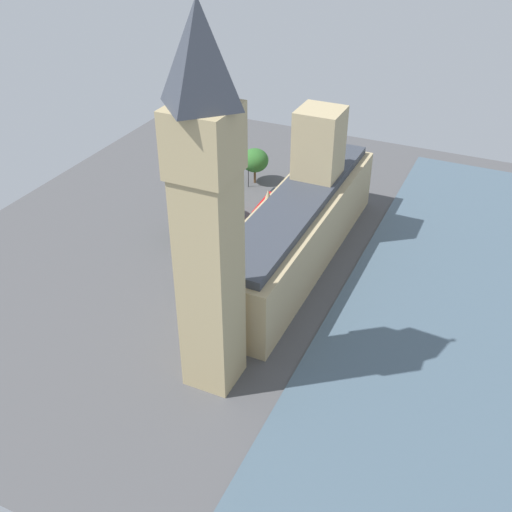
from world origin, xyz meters
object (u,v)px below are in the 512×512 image
at_px(clock_tower, 207,211).
at_px(double_decker_bus_corner, 266,211).
at_px(street_lamp_slot_11, 248,170).
at_px(pedestrian_by_river_gate, 284,213).
at_px(parliament_building, 300,222).
at_px(pedestrian_kerbside, 232,270).
at_px(plane_tree_trailing, 186,214).
at_px(car_white_leading, 274,193).
at_px(plane_tree_slot_10, 255,160).
at_px(plane_tree_under_trees, 211,190).
at_px(street_lamp_slot_12, 187,225).
at_px(car_silver_opposite_hall, 234,247).
at_px(car_dark_green_midblock, 188,285).
at_px(pedestrian_near_tower, 291,207).
at_px(car_black_far_end, 211,267).

bearing_deg(clock_tower, double_decker_bus_corner, -75.30).
bearing_deg(street_lamp_slot_11, pedestrian_by_river_gate, 144.51).
height_order(parliament_building, clock_tower, clock_tower).
distance_m(pedestrian_kerbside, plane_tree_trailing, 17.16).
bearing_deg(double_decker_bus_corner, car_white_leading, -78.35).
distance_m(pedestrian_kerbside, plane_tree_slot_10, 40.73).
height_order(plane_tree_under_trees, street_lamp_slot_12, plane_tree_under_trees).
distance_m(double_decker_bus_corner, car_silver_opposite_hall, 14.11).
distance_m(clock_tower, double_decker_bus_corner, 56.72).
height_order(double_decker_bus_corner, car_dark_green_midblock, double_decker_bus_corner).
bearing_deg(pedestrian_near_tower, car_black_far_end, -38.50).
xyz_separation_m(clock_tower, plane_tree_slot_10, (23.03, -64.86, -23.66)).
height_order(parliament_building, car_white_leading, parliament_building).
bearing_deg(parliament_building, car_dark_green_midblock, 52.66).
xyz_separation_m(car_white_leading, pedestrian_by_river_gate, (-5.82, 7.60, -0.17)).
height_order(clock_tower, street_lamp_slot_12, clock_tower).
height_order(double_decker_bus_corner, pedestrian_kerbside, double_decker_bus_corner).
xyz_separation_m(plane_tree_trailing, plane_tree_slot_10, (-1.70, -30.91, -0.24)).
bearing_deg(car_dark_green_midblock, street_lamp_slot_12, 120.30).
distance_m(car_silver_opposite_hall, street_lamp_slot_11, 29.65).
bearing_deg(plane_tree_trailing, parliament_building, -170.86).
bearing_deg(car_white_leading, plane_tree_under_trees, 63.19).
distance_m(car_dark_green_midblock, plane_tree_slot_10, 47.40).
bearing_deg(car_silver_opposite_hall, double_decker_bus_corner, -98.65).
distance_m(double_decker_bus_corner, street_lamp_slot_11, 17.65).
bearing_deg(plane_tree_under_trees, plane_tree_trailing, 86.33).
height_order(car_dark_green_midblock, plane_tree_slot_10, plane_tree_slot_10).
bearing_deg(plane_tree_slot_10, car_black_far_end, 102.20).
xyz_separation_m(car_white_leading, car_dark_green_midblock, (-0.09, 41.49, 0.00)).
relative_size(car_black_far_end, car_dark_green_midblock, 1.11).
bearing_deg(plane_tree_slot_10, clock_tower, 109.55).
relative_size(pedestrian_kerbside, pedestrian_near_tower, 0.90).
xyz_separation_m(car_black_far_end, pedestrian_kerbside, (-4.25, -0.89, -0.20)).
bearing_deg(double_decker_bus_corner, street_lamp_slot_11, -54.48).
height_order(double_decker_bus_corner, street_lamp_slot_12, street_lamp_slot_12).
height_order(pedestrian_by_river_gate, plane_tree_trailing, plane_tree_trailing).
xyz_separation_m(street_lamp_slot_11, street_lamp_slot_12, (0.41, 29.09, -0.31)).
height_order(car_black_far_end, pedestrian_kerbside, car_black_far_end).
height_order(double_decker_bus_corner, plane_tree_trailing, plane_tree_trailing).
distance_m(pedestrian_near_tower, plane_tree_slot_10, 17.51).
xyz_separation_m(car_black_far_end, car_dark_green_midblock, (0.95, 7.31, -0.00)).
bearing_deg(car_black_far_end, clock_tower, 121.42).
xyz_separation_m(car_white_leading, car_black_far_end, (-1.05, 34.19, 0.00)).
bearing_deg(pedestrian_kerbside, plane_tree_slot_10, -143.56).
relative_size(double_decker_bus_corner, car_dark_green_midblock, 2.51).
relative_size(car_white_leading, car_dark_green_midblock, 1.04).
distance_m(parliament_building, plane_tree_under_trees, 24.26).
distance_m(parliament_building, pedestrian_kerbside, 16.63).
bearing_deg(pedestrian_kerbside, pedestrian_near_tower, -163.82).
relative_size(car_silver_opposite_hall, plane_tree_slot_10, 0.53).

